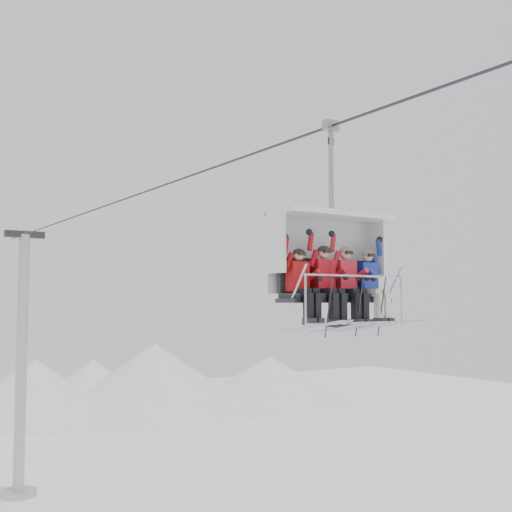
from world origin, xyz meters
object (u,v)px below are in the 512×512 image
skier_far_left (302,283)px  skier_center_right (348,282)px  skier_far_right (371,283)px  chairlift_carrier (327,257)px  skier_center_left (326,282)px  lift_tower_right (21,381)px

skier_far_left → skier_center_right: 1.15m
skier_far_left → skier_center_right: skier_center_right is taller
skier_far_right → skier_center_right: bearing=179.6°
chairlift_carrier → skier_far_right: 1.04m
chairlift_carrier → skier_far_left: chairlift_carrier is taller
chairlift_carrier → skier_far_left: (-0.88, -0.32, -0.54)m
skier_far_left → chairlift_carrier: bearing=20.0°
skier_far_left → skier_center_left: size_ratio=1.00×
skier_center_left → skier_center_right: size_ratio=1.00×
skier_center_left → skier_far_right: (1.13, -0.00, -0.02)m
lift_tower_right → skier_center_left: 25.27m
skier_center_right → skier_far_left: bearing=-179.5°
chairlift_carrier → skier_center_left: (-0.28, -0.31, -0.50)m
lift_tower_right → skier_center_right: (0.27, -24.88, 4.44)m
skier_center_left → skier_far_left: bearing=-179.0°
chairlift_carrier → skier_center_right: (0.27, -0.31, -0.50)m
lift_tower_right → skier_far_left: size_ratio=7.99×
lift_tower_right → skier_far_right: 25.29m
lift_tower_right → skier_far_left: (-0.88, -24.89, 4.40)m
skier_center_right → skier_far_right: bearing=-0.4°
lift_tower_right → skier_center_right: 25.27m
chairlift_carrier → skier_far_right: chairlift_carrier is taller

